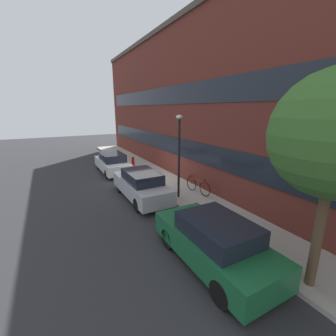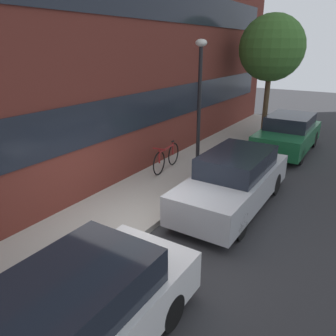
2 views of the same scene
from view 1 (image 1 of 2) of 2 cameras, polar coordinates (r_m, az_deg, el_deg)
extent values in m
plane|color=#2B2B2D|center=(13.95, -6.25, -3.66)|extent=(56.00, 56.00, 0.00)
cube|color=#A8A399|center=(14.37, -1.99, -2.71)|extent=(28.00, 2.31, 0.14)
cube|color=maroon|center=(14.49, 3.78, 16.18)|extent=(28.00, 0.90, 9.50)
cube|color=#1E232D|center=(14.43, 2.01, 5.60)|extent=(25.76, 0.04, 1.10)
cube|color=#1E232D|center=(14.26, 2.12, 18.13)|extent=(25.76, 0.04, 1.10)
cube|color=#4C4238|center=(15.05, 2.15, 34.01)|extent=(28.00, 0.12, 0.30)
cube|color=silver|center=(16.45, -13.97, 0.83)|extent=(4.22, 1.63, 0.66)
cube|color=black|center=(16.16, -13.95, 2.73)|extent=(2.20, 1.43, 0.52)
cylinder|color=black|center=(17.61, -17.28, 0.63)|extent=(0.56, 0.18, 0.56)
cylinder|color=black|center=(17.92, -12.75, 1.18)|extent=(0.56, 0.18, 0.56)
cylinder|color=black|center=(15.12, -15.29, -1.51)|extent=(0.56, 0.18, 0.56)
cylinder|color=black|center=(15.49, -10.09, -0.83)|extent=(0.56, 0.18, 0.56)
cube|color=#B2B5BA|center=(11.38, -6.88, -4.85)|extent=(4.34, 1.61, 0.72)
cube|color=black|center=(11.04, -6.64, -2.14)|extent=(2.26, 1.42, 0.51)
cylinder|color=black|center=(12.47, -12.20, -4.67)|extent=(0.62, 0.18, 0.62)
cylinder|color=black|center=(12.91, -6.09, -3.74)|extent=(0.62, 0.18, 0.62)
cylinder|color=black|center=(10.08, -7.80, -9.27)|extent=(0.62, 0.18, 0.62)
cylinder|color=black|center=(10.62, -0.49, -7.85)|extent=(0.62, 0.18, 0.62)
cube|color=#195B33|center=(6.98, 11.36, -18.58)|extent=(4.09, 1.75, 0.70)
cube|color=black|center=(6.56, 12.57, -14.81)|extent=(2.13, 1.54, 0.50)
cylinder|color=black|center=(7.62, 0.06, -17.51)|extent=(0.65, 0.18, 0.65)
cylinder|color=black|center=(8.38, 9.90, -14.53)|extent=(0.65, 0.18, 0.65)
cylinder|color=black|center=(5.98, 13.33, -28.62)|extent=(0.65, 0.18, 0.65)
cylinder|color=black|center=(6.92, 24.00, -22.73)|extent=(0.65, 0.18, 0.65)
cylinder|color=red|center=(17.24, -8.84, 0.42)|extent=(0.30, 0.30, 0.04)
cylinder|color=red|center=(17.17, -8.88, 1.41)|extent=(0.21, 0.21, 0.57)
sphere|color=red|center=(17.09, -8.92, 2.48)|extent=(0.22, 0.22, 0.22)
cylinder|color=red|center=(17.32, -9.09, 1.71)|extent=(0.16, 0.08, 0.08)
cylinder|color=red|center=(16.98, -8.68, 1.47)|extent=(0.16, 0.08, 0.08)
torus|color=black|center=(12.13, 5.97, -3.93)|extent=(0.76, 0.12, 0.76)
torus|color=black|center=(11.40, 9.33, -5.29)|extent=(0.76, 0.12, 0.76)
cylinder|color=maroon|center=(11.65, 7.66, -3.02)|extent=(0.99, 0.16, 0.06)
cylinder|color=maroon|center=(11.36, 9.20, -4.21)|extent=(0.06, 0.06, 0.43)
cylinder|color=maroon|center=(12.04, 6.06, -2.99)|extent=(0.06, 0.06, 0.43)
ellipsoid|color=black|center=(11.29, 9.25, -3.03)|extent=(0.21, 0.10, 0.05)
cylinder|color=maroon|center=(11.97, 6.09, -1.88)|extent=(0.10, 0.44, 0.05)
cylinder|color=brown|center=(6.54, 33.99, -13.07)|extent=(0.23, 0.23, 2.97)
cylinder|color=black|center=(10.76, 2.79, 2.12)|extent=(0.11, 0.11, 3.80)
ellipsoid|color=silver|center=(10.50, 2.93, 12.82)|extent=(0.32, 0.32, 0.20)
camera|label=2|loc=(17.46, -25.22, 12.04)|focal=35.00mm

